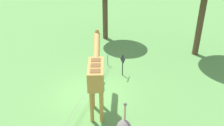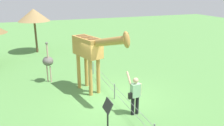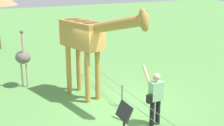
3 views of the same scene
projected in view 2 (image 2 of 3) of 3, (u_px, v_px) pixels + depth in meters
name	position (u px, v px, depth m)	size (l,w,h in m)	color
ground_plane	(113.00, 99.00, 10.65)	(60.00, 60.00, 0.00)	#568E47
giraffe	(91.00, 50.00, 10.69)	(3.84, 1.57, 3.40)	#BC8942
visitor	(135.00, 94.00, 9.09)	(0.60, 0.58, 1.73)	black
ostrich	(48.00, 61.00, 12.30)	(0.70, 0.56, 2.25)	#CC9E93
shade_hut_far	(34.00, 15.00, 17.71)	(2.42, 2.42, 3.44)	brown
info_sign	(108.00, 111.00, 7.74)	(0.56, 0.21, 1.32)	black
wire_fence	(115.00, 91.00, 10.55)	(7.05, 0.05, 0.75)	slate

